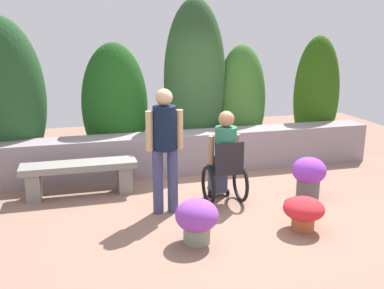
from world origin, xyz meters
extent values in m
plane|color=#8A6756|center=(0.00, 0.00, 0.00)|extent=(11.51, 11.51, 0.00)
cube|color=gray|center=(0.00, 1.54, 0.34)|extent=(6.58, 0.53, 0.69)
ellipsoid|color=#214922|center=(-3.01, 2.11, 1.31)|extent=(1.36, 0.95, 2.62)
ellipsoid|color=#194A17|center=(-1.20, 2.19, 1.09)|extent=(1.15, 0.80, 2.19)
ellipsoid|color=#2A4D27|center=(0.25, 2.19, 1.47)|extent=(1.14, 0.80, 2.95)
ellipsoid|color=#356527|center=(1.17, 2.21, 1.07)|extent=(0.96, 0.67, 2.13)
ellipsoid|color=#285310|center=(2.74, 2.16, 1.15)|extent=(0.94, 0.66, 2.29)
cube|color=gray|center=(-2.53, 0.85, 0.20)|extent=(0.20, 0.34, 0.41)
cube|color=gray|center=(-1.22, 0.85, 0.20)|extent=(0.20, 0.34, 0.41)
cube|color=gray|center=(-1.88, 0.85, 0.45)|extent=(1.67, 0.40, 0.10)
cube|color=black|center=(0.08, 0.01, 0.50)|extent=(0.40, 0.40, 0.06)
cube|color=black|center=(0.08, -0.17, 0.73)|extent=(0.40, 0.04, 0.40)
cube|color=black|center=(0.08, 0.33, 0.10)|extent=(0.28, 0.12, 0.03)
torus|color=black|center=(-0.16, 0.01, 0.28)|extent=(0.05, 0.56, 0.56)
torus|color=black|center=(0.32, 0.01, 0.28)|extent=(0.05, 0.56, 0.56)
cylinder|color=black|center=(-0.06, 0.26, 0.05)|extent=(0.03, 0.10, 0.10)
cylinder|color=black|center=(0.22, 0.26, 0.05)|extent=(0.03, 0.10, 0.10)
cube|color=#444766|center=(0.08, 0.11, 0.61)|extent=(0.30, 0.40, 0.16)
cube|color=#444766|center=(0.08, 0.31, 0.27)|extent=(0.26, 0.14, 0.43)
cylinder|color=#2C7554|center=(0.08, -0.01, 0.86)|extent=(0.30, 0.30, 0.50)
cylinder|color=#AB7951|center=(-0.11, 0.05, 0.78)|extent=(0.08, 0.08, 0.40)
cylinder|color=#AB7951|center=(0.27, 0.05, 0.78)|extent=(0.08, 0.08, 0.40)
sphere|color=#AB7951|center=(0.08, -0.01, 1.22)|extent=(0.22, 0.22, 0.22)
cylinder|color=#3C4067|center=(-0.89, -0.09, 0.44)|extent=(0.14, 0.14, 0.87)
cylinder|color=#3C4067|center=(-0.69, -0.09, 0.44)|extent=(0.14, 0.14, 0.87)
cylinder|color=black|center=(-0.79, -0.09, 1.16)|extent=(0.30, 0.30, 0.58)
cylinder|color=tan|center=(-0.99, -0.09, 1.13)|extent=(0.09, 0.09, 0.52)
cylinder|color=tan|center=(-0.59, -0.09, 1.13)|extent=(0.09, 0.09, 0.52)
sphere|color=tan|center=(-0.79, -0.09, 1.56)|extent=(0.22, 0.22, 0.22)
cylinder|color=#AB562E|center=(0.73, -1.06, 0.10)|extent=(0.28, 0.28, 0.20)
ellipsoid|color=#35521C|center=(0.73, -1.06, 0.23)|extent=(0.31, 0.31, 0.10)
ellipsoid|color=red|center=(0.73, -1.06, 0.27)|extent=(0.50, 0.50, 0.27)
cylinder|color=#5E5858|center=(1.34, -0.11, 0.15)|extent=(0.33, 0.33, 0.31)
ellipsoid|color=#25491D|center=(1.34, -0.11, 0.36)|extent=(0.37, 0.37, 0.14)
ellipsoid|color=purple|center=(1.34, -0.11, 0.41)|extent=(0.49, 0.49, 0.39)
cylinder|color=gray|center=(-0.62, -1.05, 0.12)|extent=(0.31, 0.31, 0.24)
ellipsoid|color=#144418|center=(-0.62, -1.05, 0.28)|extent=(0.34, 0.34, 0.13)
ellipsoid|color=purple|center=(-0.62, -1.05, 0.34)|extent=(0.50, 0.50, 0.37)
camera|label=1|loc=(-1.88, -5.49, 2.38)|focal=40.93mm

